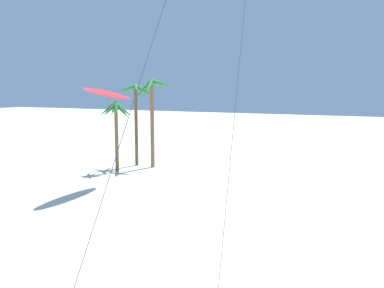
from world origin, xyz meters
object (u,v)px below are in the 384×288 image
(palm_tree_1, at_px, (116,115))
(flying_kite_1, at_px, (108,94))
(palm_tree_2, at_px, (152,99))
(palm_tree_0, at_px, (136,98))

(palm_tree_1, xyz_separation_m, flying_kite_1, (4.24, -6.75, 2.30))
(palm_tree_1, bearing_deg, flying_kite_1, -57.87)
(palm_tree_2, bearing_deg, flying_kite_1, -79.15)
(palm_tree_1, relative_size, palm_tree_2, 0.76)
(palm_tree_0, bearing_deg, palm_tree_1, -89.20)
(palm_tree_0, bearing_deg, palm_tree_2, -4.42)
(flying_kite_1, bearing_deg, palm_tree_1, 122.13)
(palm_tree_2, height_order, flying_kite_1, palm_tree_2)
(palm_tree_1, bearing_deg, palm_tree_2, 59.18)
(palm_tree_0, distance_m, palm_tree_1, 4.25)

